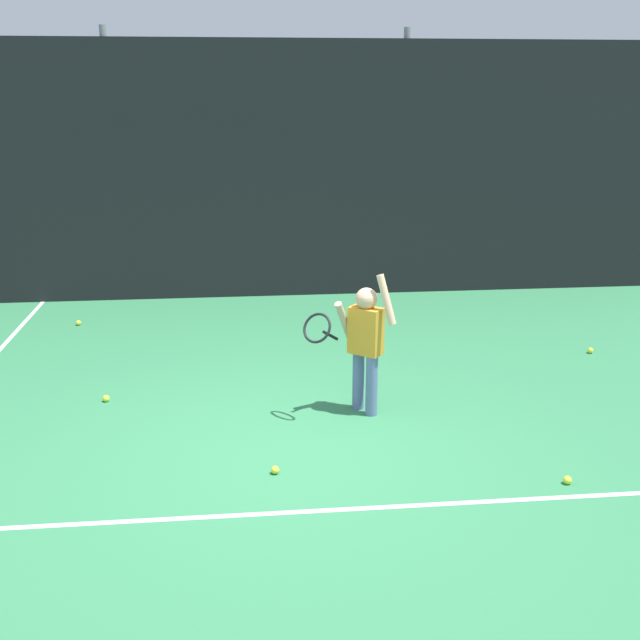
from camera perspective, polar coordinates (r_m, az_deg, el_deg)
The scene contains 11 objects.
ground_plane at distance 6.57m, azimuth -2.61°, elevation -9.72°, with size 20.00×20.00×0.00m, color #2D7247.
court_line_baseline at distance 5.71m, azimuth -2.00°, elevation -14.05°, with size 9.00×0.05×0.00m, color white.
back_fence_windscreen at distance 11.06m, azimuth -4.39°, elevation 10.84°, with size 12.58×0.08×3.58m, color black.
fence_post_1 at distance 11.24m, azimuth -15.08°, elevation 10.81°, with size 0.09×0.09×3.73m, color slate.
fence_post_2 at distance 11.35m, azimuth 6.18°, elevation 11.33°, with size 0.09×0.09×3.73m, color slate.
tennis_player at distance 7.07m, azimuth 3.25°, elevation -1.39°, with size 0.89×0.50×1.35m.
tennis_ball_1 at distance 6.21m, azimuth -3.35°, elevation -11.03°, with size 0.07×0.07×0.07m, color #CCE033.
tennis_ball_2 at distance 10.38m, azimuth -17.46°, elevation -0.20°, with size 0.07×0.07×0.07m, color #CCE033.
tennis_ball_4 at distance 7.81m, azimuth -15.57°, elevation -5.62°, with size 0.07×0.07×0.07m, color #CCE033.
tennis_ball_5 at distance 6.35m, azimuth 17.87°, elevation -11.22°, with size 0.07×0.07×0.07m, color #CCE033.
tennis_ball_7 at distance 9.40m, azimuth 19.41°, elevation -2.14°, with size 0.07×0.07×0.07m, color #CCE033.
Camera 1 is at (-0.32, -5.87, 2.93)m, focal length 43.18 mm.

